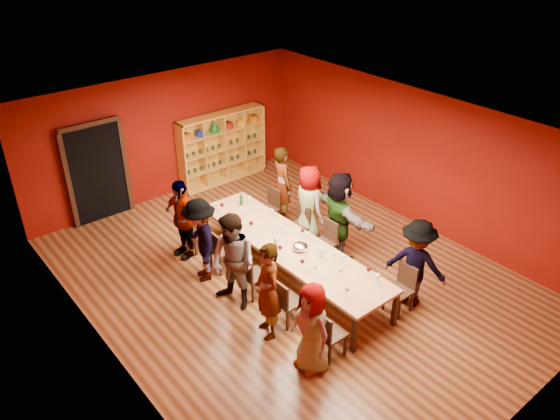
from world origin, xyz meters
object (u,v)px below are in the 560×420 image
Objects in this scene: person_right_3 at (309,205)px; wine_bottle at (241,200)px; shelving_unit at (221,144)px; person_left_1 at (267,291)px; chair_person_left_4 at (194,230)px; chair_person_right_4 at (270,205)px; person_left_4 at (182,219)px; chair_person_left_3 at (219,249)px; person_right_4 at (282,185)px; person_right_2 at (339,216)px; chair_person_right_3 at (300,223)px; spittoon_bowl at (300,247)px; person_left_0 at (312,328)px; chair_person_left_2 at (251,274)px; chair_person_left_0 at (327,332)px; tasting_table at (290,246)px; person_left_2 at (233,262)px; chair_person_right_0 at (402,286)px; chair_person_left_1 at (285,300)px; person_left_3 at (201,240)px; person_right_0 at (416,263)px; chair_person_right_2 at (326,239)px.

wine_bottle is (-0.97, 1.03, 0.00)m from person_right_3.
shelving_unit reaches higher than person_left_1.
chair_person_right_4 is at bearing -5.75° from chair_person_left_4.
person_left_4 is at bearing -136.89° from shelving_unit.
chair_person_left_4 is (0.00, 0.90, 0.00)m from chair_person_left_3.
person_left_1 reaches higher than person_right_3.
person_right_2 is at bearing -166.31° from person_right_4.
spittoon_bowl is (-0.89, -1.02, 0.32)m from chair_person_right_3.
chair_person_left_2 is at bearing 174.81° from person_left_0.
shelving_unit is 2.70× the size of chair_person_left_0.
chair_person_left_3 is at bearing -125.06° from shelving_unit.
person_left_0 is (-1.24, -1.98, 0.07)m from tasting_table.
chair_person_right_4 is 3.06× the size of spittoon_bowl.
chair_person_left_4 is (0.37, 1.94, -0.41)m from person_left_2.
chair_person_left_3 is 1.00× the size of chair_person_right_0.
person_left_1 is at bearing 155.74° from chair_person_right_0.
person_right_4 reaches higher than chair_person_right_3.
chair_person_left_1 and chair_person_right_3 have the same top height.
person_left_2 is at bearing -164.33° from person_left_1.
person_left_3 reaches higher than chair_person_left_2.
person_left_1 is at bearing -100.69° from chair_person_left_3.
chair_person_left_4 is 0.42m from person_left_4.
chair_person_left_3 is 2.11m from person_right_3.
chair_person_right_0 is at bearing 55.50° from person_left_3.
person_left_4 is (-1.15, 1.93, 0.15)m from tasting_table.
person_right_0 is (2.45, 0.02, 0.06)m from person_left_0.
tasting_table is 2.19m from chair_person_left_0.
chair_person_left_1 is at bearing -133.27° from tasting_table.
person_left_1 is (-2.68, -5.28, -0.12)m from shelving_unit.
person_right_4 is at bearing -23.65° from person_right_0.
person_right_3 is at bearing -93.95° from shelving_unit.
chair_person_right_3 is at bearing 90.00° from chair_person_right_0.
chair_person_right_3 is (0.00, 2.71, 0.00)m from chair_person_right_0.
person_left_2 is 2.04× the size of chair_person_right_2.
chair_person_left_2 is at bearing -136.07° from chair_person_right_4.
chair_person_left_4 is 1.83m from chair_person_right_4.
chair_person_left_3 is 3.50m from chair_person_right_0.
person_left_2 reaches higher than person_left_0.
chair_person_left_0 is 1.82m from chair_person_right_0.
person_right_2 is at bearing -79.47° from chair_person_right_4.
chair_person_right_2 is (2.20, -1.07, -0.34)m from person_left_3.
chair_person_left_4 and chair_person_right_3 have the same top height.
person_left_2 is (-2.67, -4.32, -0.08)m from shelving_unit.
person_left_0 is (-2.63, -6.29, -0.21)m from shelving_unit.
person_right_4 reaches higher than chair_person_left_3.
spittoon_bowl is at bearing 110.98° from person_right_2.
chair_person_left_0 is 0.53× the size of person_left_3.
person_left_0 reaches higher than chair_person_left_1.
person_right_3 reaches higher than person_right_0.
person_left_0 is at bearing -128.20° from chair_person_right_3.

